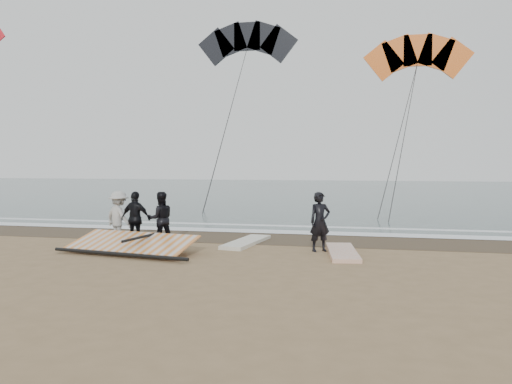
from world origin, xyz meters
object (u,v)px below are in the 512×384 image
(board_white, at_px, (342,252))
(sail_rig, at_px, (132,245))
(man_main, at_px, (320,222))
(board_cream, at_px, (246,242))

(board_white, bearing_deg, sail_rig, -178.57)
(man_main, distance_m, board_cream, 2.57)
(board_cream, height_order, sail_rig, sail_rig)
(man_main, bearing_deg, board_cream, 130.11)
(board_white, height_order, board_cream, board_cream)
(man_main, height_order, sail_rig, man_main)
(board_cream, bearing_deg, sail_rig, -134.89)
(man_main, relative_size, board_white, 0.64)
(man_main, relative_size, sail_rig, 0.41)
(board_white, relative_size, sail_rig, 0.64)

